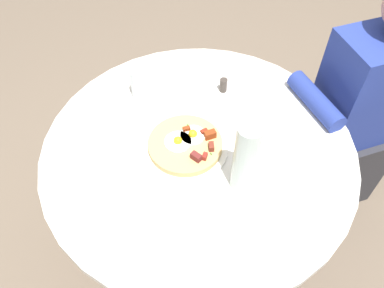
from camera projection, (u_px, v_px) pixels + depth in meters
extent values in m
plane|color=#6B5B4C|center=(197.00, 239.00, 1.84)|extent=(6.00, 6.00, 0.00)
cylinder|color=silver|center=(199.00, 149.00, 1.30)|extent=(1.04, 1.04, 0.03)
cylinder|color=#333338|center=(197.00, 203.00, 1.57)|extent=(0.12, 0.12, 0.68)
cylinder|color=#333338|center=(197.00, 238.00, 1.83)|extent=(0.47, 0.47, 0.02)
cube|color=#2D2D33|center=(338.00, 160.00, 1.85)|extent=(0.32, 0.28, 0.45)
cube|color=navy|center=(374.00, 88.00, 1.48)|extent=(0.38, 0.22, 0.48)
cylinder|color=navy|center=(316.00, 101.00, 1.38)|extent=(0.09, 0.27, 0.07)
cylinder|color=white|center=(185.00, 148.00, 1.27)|extent=(0.28, 0.28, 0.01)
cylinder|color=tan|center=(185.00, 145.00, 1.26)|extent=(0.24, 0.24, 0.02)
cylinder|color=white|center=(193.00, 135.00, 1.27)|extent=(0.08, 0.08, 0.01)
sphere|color=yellow|center=(193.00, 134.00, 1.26)|extent=(0.03, 0.03, 0.03)
cylinder|color=white|center=(178.00, 142.00, 1.25)|extent=(0.09, 0.09, 0.01)
sphere|color=yellow|center=(178.00, 141.00, 1.25)|extent=(0.03, 0.03, 0.03)
cube|color=maroon|center=(211.00, 136.00, 1.25)|extent=(0.04, 0.02, 0.03)
cube|color=maroon|center=(187.00, 129.00, 1.28)|extent=(0.02, 0.01, 0.02)
cube|color=maroon|center=(204.00, 132.00, 1.27)|extent=(0.02, 0.02, 0.02)
cube|color=maroon|center=(211.00, 147.00, 1.23)|extent=(0.02, 0.03, 0.02)
cube|color=maroon|center=(205.00, 156.00, 1.21)|extent=(0.02, 0.03, 0.02)
cube|color=maroon|center=(196.00, 157.00, 1.20)|extent=(0.03, 0.04, 0.02)
cube|color=#387F2D|center=(208.00, 131.00, 1.28)|extent=(0.01, 0.01, 0.00)
cube|color=#387F2D|center=(187.00, 140.00, 1.25)|extent=(0.01, 0.00, 0.00)
cube|color=#387F2D|center=(211.00, 154.00, 1.22)|extent=(0.00, 0.01, 0.00)
cube|color=#387F2D|center=(187.00, 125.00, 1.30)|extent=(0.01, 0.01, 0.00)
cube|color=#387F2D|center=(191.00, 140.00, 1.26)|extent=(0.01, 0.01, 0.00)
cylinder|color=silver|center=(173.00, 69.00, 1.52)|extent=(0.16, 0.16, 0.01)
cube|color=white|center=(179.00, 216.00, 1.12)|extent=(0.20, 0.22, 0.00)
cube|color=silver|center=(183.00, 211.00, 1.13)|extent=(0.09, 0.17, 0.00)
cube|color=silver|center=(174.00, 219.00, 1.11)|extent=(0.09, 0.17, 0.00)
cylinder|color=silver|center=(140.00, 83.00, 1.39)|extent=(0.07, 0.07, 0.13)
cylinder|color=silver|center=(246.00, 158.00, 1.09)|extent=(0.07, 0.07, 0.26)
cylinder|color=white|center=(103.00, 129.00, 1.30)|extent=(0.03, 0.03, 0.05)
cylinder|color=#3F3833|center=(223.00, 85.00, 1.43)|extent=(0.03, 0.03, 0.05)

